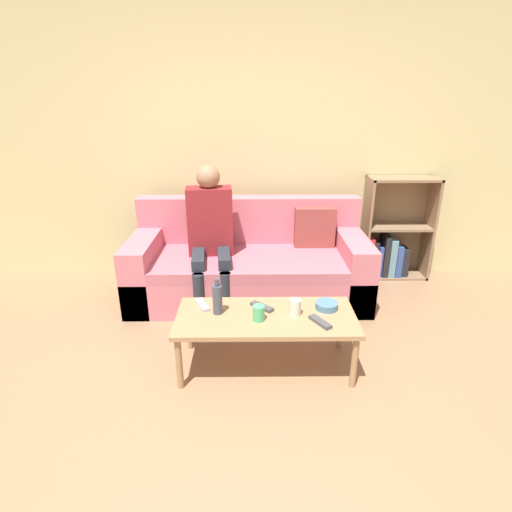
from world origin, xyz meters
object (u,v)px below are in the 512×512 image
person_adult (210,227)px  tv_remote_0 (262,307)px  snack_bowl (327,305)px  coffee_table (266,320)px  cup_far (259,313)px  tv_remote_2 (202,305)px  couch (250,266)px  bookshelf (391,239)px  tv_remote_1 (320,322)px  bottle (217,299)px  cup_near (295,307)px

person_adult → tv_remote_0: 1.02m
tv_remote_0 → snack_bowl: snack_bowl is taller
coffee_table → cup_far: bearing=-129.9°
cup_far → tv_remote_2: cup_far is taller
snack_bowl → couch: bearing=117.4°
bookshelf → tv_remote_1: 1.86m
tv_remote_2 → bottle: (0.11, -0.09, 0.09)m
tv_remote_1 → tv_remote_2: 0.78m
tv_remote_2 → tv_remote_1: bearing=-41.0°
cup_far → tv_remote_0: bearing=80.8°
cup_far → tv_remote_1: cup_far is taller
bookshelf → cup_far: 2.04m
bookshelf → coffee_table: (-1.29, -1.49, -0.03)m
coffee_table → snack_bowl: 0.41m
bookshelf → cup_far: bearing=-130.8°
tv_remote_1 → bottle: bottle is taller
couch → cup_near: 1.10m
bookshelf → tv_remote_0: size_ratio=6.27×
tv_remote_0 → tv_remote_1: same height
coffee_table → person_adult: (-0.44, 0.98, 0.32)m
person_adult → snack_bowl: person_adult is taller
coffee_table → cup_far: cup_far is taller
tv_remote_0 → bottle: bottle is taller
couch → coffee_table: couch is taller
cup_far → tv_remote_1: bearing=-6.8°
tv_remote_1 → tv_remote_2: size_ratio=0.97×
couch → bookshelf: bookshelf is taller
bottle → cup_near: bearing=-2.8°
couch → tv_remote_0: size_ratio=12.87×
couch → tv_remote_2: couch is taller
person_adult → coffee_table: bearing=-71.5°
coffee_table → cup_near: bearing=2.6°
tv_remote_2 → cup_far: bearing=-50.2°
snack_bowl → bottle: (-0.71, -0.05, 0.08)m
person_adult → tv_remote_1: size_ratio=6.87×
cup_near → tv_remote_1: size_ratio=0.62×
tv_remote_2 → couch: bearing=47.5°
tv_remote_2 → snack_bowl: (0.82, -0.04, 0.01)m
cup_near → tv_remote_2: cup_near is taller
cup_near → cup_far: 0.24m
person_adult → tv_remote_2: size_ratio=6.69×
cup_near → cup_far: bearing=-164.1°
cup_far → tv_remote_2: bearing=154.1°
bottle → coffee_table: bearing=-6.0°
bookshelf → coffee_table: 1.97m
cup_far → snack_bowl: bearing=17.6°
person_adult → cup_near: bearing=-63.0°
couch → tv_remote_0: (0.08, -0.97, 0.12)m
tv_remote_1 → couch: bearing=79.2°
couch → bookshelf: 1.46m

